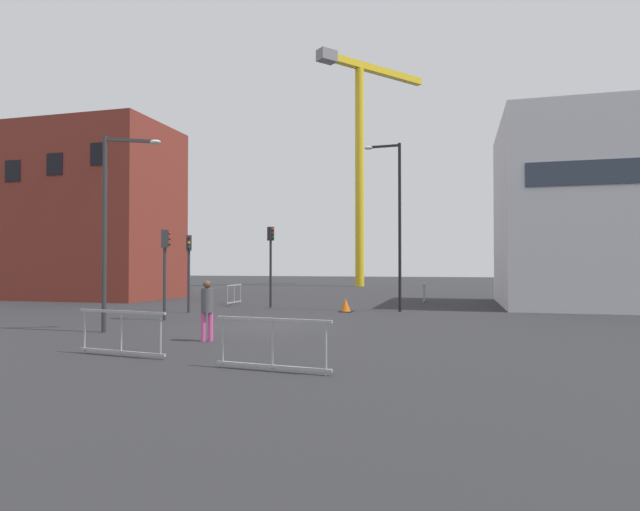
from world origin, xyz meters
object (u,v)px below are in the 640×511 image
traffic_light_median (189,260)px  streetlamp_tall (396,213)px  traffic_light_far (271,253)px  traffic_light_island (165,259)px  streetlamp_short (112,214)px  construction_crane (361,141)px  traffic_cone_by_barrier (346,305)px  pedestrian_walking (207,306)px

traffic_light_median → streetlamp_tall: bearing=17.8°
traffic_light_far → traffic_light_island: bearing=-104.8°
streetlamp_short → traffic_light_island: size_ratio=1.79×
construction_crane → traffic_light_median: size_ratio=6.61×
traffic_light_median → construction_crane: bearing=85.8°
traffic_light_far → traffic_cone_by_barrier: 5.18m
traffic_light_far → pedestrian_walking: 12.11m
construction_crane → streetlamp_tall: 30.90m
construction_crane → traffic_light_far: (0.27, -27.47, -12.13)m
traffic_cone_by_barrier → traffic_light_island: bearing=-138.6°
traffic_light_island → traffic_cone_by_barrier: (6.10, 5.38, -2.11)m
streetlamp_short → streetlamp_tall: bearing=50.7°
traffic_light_far → traffic_cone_by_barrier: size_ratio=6.54×
streetlamp_short → construction_crane: bearing=88.1°
traffic_light_median → traffic_light_far: bearing=55.8°
construction_crane → traffic_light_median: (-2.30, -31.25, -12.49)m
streetlamp_short → traffic_light_island: bearing=94.7°
traffic_light_far → pedestrian_walking: bearing=-78.5°
streetlamp_tall → pedestrian_walking: (-4.10, -10.88, -3.57)m
pedestrian_walking → streetlamp_tall: bearing=69.4°
traffic_light_island → traffic_cone_by_barrier: bearing=41.4°
construction_crane → streetlamp_short: size_ratio=3.67×
construction_crane → streetlamp_tall: size_ratio=2.96×
traffic_light_median → traffic_cone_by_barrier: (6.83, 2.17, -2.09)m
streetlamp_tall → traffic_light_island: bearing=-143.7°
construction_crane → traffic_cone_by_barrier: 32.85m
pedestrian_walking → traffic_cone_by_barrier: 10.33m
streetlamp_short → traffic_light_far: bearing=81.8°
construction_crane → traffic_light_island: 36.68m
construction_crane → streetlamp_tall: bearing=-76.6°
construction_crane → streetlamp_short: (-1.27, -38.12, -11.09)m
construction_crane → streetlamp_short: bearing=-91.9°
traffic_light_island → traffic_light_median: (-0.73, 3.21, -0.02)m
traffic_light_far → traffic_light_median: size_ratio=1.17×
streetlamp_short → traffic_light_median: (-1.03, 6.87, -1.41)m
traffic_light_island → traffic_light_median: 3.29m
traffic_light_far → construction_crane: bearing=90.6°
construction_crane → streetlamp_tall: construction_crane is taller
streetlamp_short → traffic_cone_by_barrier: (5.80, 9.04, -3.50)m
streetlamp_tall → traffic_light_island: size_ratio=2.22×
streetlamp_tall → pedestrian_walking: bearing=-110.6°
traffic_cone_by_barrier → streetlamp_tall: bearing=18.5°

